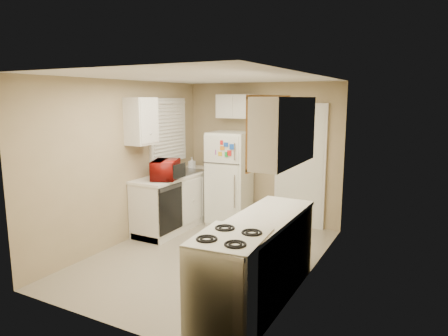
% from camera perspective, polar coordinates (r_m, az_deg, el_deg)
% --- Properties ---
extents(floor, '(3.80, 3.80, 0.00)m').
position_cam_1_polar(floor, '(5.62, -2.45, -12.42)').
color(floor, '#A99F87').
rests_on(floor, ground).
extents(ceiling, '(3.80, 3.80, 0.00)m').
position_cam_1_polar(ceiling, '(5.20, -2.65, 12.82)').
color(ceiling, white).
rests_on(ceiling, floor).
extents(wall_left, '(3.80, 3.80, 0.00)m').
position_cam_1_polar(wall_left, '(6.10, -13.94, 0.81)').
color(wall_left, tan).
rests_on(wall_left, floor).
extents(wall_right, '(3.80, 3.80, 0.00)m').
position_cam_1_polar(wall_right, '(4.74, 12.20, -1.70)').
color(wall_right, tan).
rests_on(wall_right, floor).
extents(wall_back, '(2.80, 2.80, 0.00)m').
position_cam_1_polar(wall_back, '(6.96, 5.43, 2.16)').
color(wall_back, tan).
rests_on(wall_back, floor).
extents(wall_front, '(2.80, 2.80, 0.00)m').
position_cam_1_polar(wall_front, '(3.81, -17.29, -4.77)').
color(wall_front, tan).
rests_on(wall_front, floor).
extents(left_counter, '(0.60, 1.80, 0.90)m').
position_cam_1_polar(left_counter, '(6.76, -6.67, -4.57)').
color(left_counter, silver).
rests_on(left_counter, floor).
extents(dishwasher, '(0.03, 0.58, 0.72)m').
position_cam_1_polar(dishwasher, '(6.12, -7.64, -5.77)').
color(dishwasher, black).
rests_on(dishwasher, floor).
extents(sink, '(0.54, 0.74, 0.16)m').
position_cam_1_polar(sink, '(6.80, -6.02, -0.95)').
color(sink, gray).
rests_on(sink, left_counter).
extents(microwave, '(0.61, 0.49, 0.36)m').
position_cam_1_polar(microwave, '(6.22, -8.34, -0.24)').
color(microwave, maroon).
rests_on(microwave, left_counter).
extents(soap_bottle, '(0.10, 0.10, 0.21)m').
position_cam_1_polar(soap_bottle, '(7.12, -4.60, 0.72)').
color(soap_bottle, white).
rests_on(soap_bottle, left_counter).
extents(window_blinds, '(0.10, 0.98, 1.08)m').
position_cam_1_polar(window_blinds, '(6.84, -7.94, 5.34)').
color(window_blinds, silver).
rests_on(window_blinds, wall_left).
extents(upper_cabinet_left, '(0.30, 0.45, 0.70)m').
position_cam_1_polar(upper_cabinet_left, '(6.11, -11.74, 6.57)').
color(upper_cabinet_left, silver).
rests_on(upper_cabinet_left, wall_left).
extents(refrigerator, '(0.70, 0.68, 1.58)m').
position_cam_1_polar(refrigerator, '(6.86, 0.84, -1.41)').
color(refrigerator, silver).
rests_on(refrigerator, floor).
extents(cabinet_over_fridge, '(0.70, 0.30, 0.40)m').
position_cam_1_polar(cabinet_over_fridge, '(6.93, 1.96, 8.80)').
color(cabinet_over_fridge, silver).
rests_on(cabinet_over_fridge, wall_back).
extents(interior_door, '(0.86, 0.06, 2.08)m').
position_cam_1_polar(interior_door, '(6.72, 10.78, 0.19)').
color(interior_door, silver).
rests_on(interior_door, floor).
extents(right_counter, '(0.60, 2.00, 0.90)m').
position_cam_1_polar(right_counter, '(4.33, 4.90, -13.05)').
color(right_counter, silver).
rests_on(right_counter, floor).
extents(stove, '(0.67, 0.80, 0.92)m').
position_cam_1_polar(stove, '(3.81, 0.81, -16.20)').
color(stove, silver).
rests_on(stove, floor).
extents(upper_cabinet_right, '(0.30, 1.20, 0.70)m').
position_cam_1_polar(upper_cabinet_right, '(4.22, 8.66, 5.25)').
color(upper_cabinet_right, silver).
rests_on(upper_cabinet_right, wall_right).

